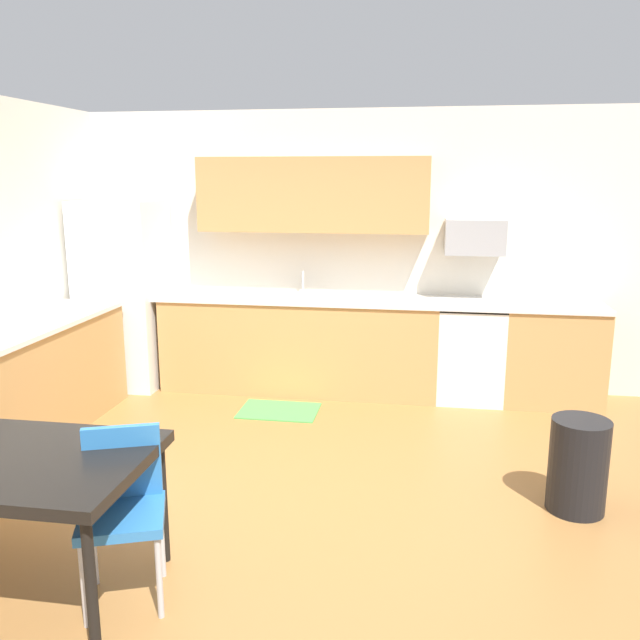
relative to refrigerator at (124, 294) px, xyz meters
name	(u,v)px	position (x,y,z in m)	size (l,w,h in m)	color
ground_plane	(295,503)	(2.18, -2.22, -0.92)	(12.00, 12.00, 0.00)	#9E6B38
wall_back	(347,251)	(2.18, 0.43, 0.43)	(5.80, 0.10, 2.70)	silver
cabinet_run_back	(299,345)	(1.76, 0.08, -0.47)	(2.67, 0.60, 0.90)	tan
cabinet_run_back_right	(552,356)	(4.14, 0.08, -0.47)	(0.88, 0.60, 0.90)	tan
cabinet_run_left	(34,382)	(-0.12, -1.42, -0.47)	(0.60, 2.00, 0.90)	tan
countertop_back	(342,299)	(2.18, 0.08, 0.00)	(4.80, 0.64, 0.04)	silver
countertop_left	(29,325)	(-0.12, -1.42, 0.00)	(0.64, 2.00, 0.04)	silver
upper_cabinets_back	(313,195)	(1.88, 0.21, 0.98)	(2.20, 0.34, 0.70)	tan
refrigerator	(124,294)	(0.00, 0.00, 0.00)	(0.76, 0.70, 1.84)	white
oven_range	(470,352)	(3.40, 0.08, -0.47)	(0.60, 0.60, 0.91)	white
microwave	(475,237)	(3.40, 0.18, 0.61)	(0.54, 0.36, 0.32)	#9EA0A5
sink_basin	(300,302)	(1.77, 0.08, -0.04)	(0.48, 0.40, 0.14)	#A5A8AD
sink_faucet	(303,283)	(1.77, 0.26, 0.12)	(0.02, 0.02, 0.24)	#B2B5BA
dining_table	(4,467)	(0.96, -3.35, -0.24)	(1.40, 0.90, 0.74)	black
chair_near_table	(123,500)	(1.52, -3.26, -0.42)	(0.52, 0.52, 0.85)	#2D72B7
trash_bin	(578,465)	(3.95, -2.01, -0.62)	(0.36, 0.36, 0.60)	black
floor_mat	(279,411)	(1.70, -0.57, -0.92)	(0.70, 0.50, 0.01)	#4CA54C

